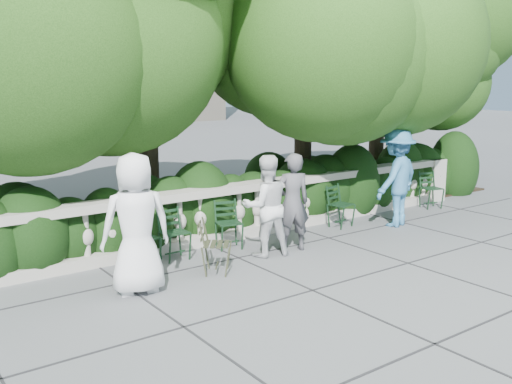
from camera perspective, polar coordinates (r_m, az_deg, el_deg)
ground at (r=8.97m, az=3.80°, el=-7.28°), size 90.00×90.00×0.00m
balustrade at (r=10.23m, az=-2.64°, el=-2.13°), size 12.00×0.44×1.00m
shrub_hedge at (r=11.34m, az=-5.98°, el=-3.38°), size 15.00×2.60×1.70m
tree_canopy at (r=11.55m, az=-3.83°, el=16.73°), size 15.04×6.52×6.78m
chair_b at (r=8.94m, az=-10.50°, el=-7.51°), size 0.53×0.56×0.84m
chair_c at (r=9.18m, az=-7.64°, el=-6.93°), size 0.44×0.48×0.84m
chair_d at (r=9.68m, az=-2.43°, el=-5.88°), size 0.55×0.58×0.84m
chair_e at (r=11.25m, az=9.04°, el=-3.58°), size 0.51×0.55×0.84m
chair_f at (r=13.32m, az=17.40°, el=-1.65°), size 0.56×0.59×0.84m
chair_weathered at (r=8.60m, az=-2.97°, el=-8.10°), size 0.65×0.64×0.84m
person_businessman at (r=7.74m, az=-11.90°, el=-3.14°), size 1.03×0.78×1.91m
person_woman_grey at (r=9.51m, az=3.64°, el=-1.04°), size 0.70×0.57×1.66m
person_casual_man at (r=9.22m, az=0.97°, el=-1.40°), size 0.95×0.83×1.66m
person_older_blue at (r=11.45m, az=13.88°, el=1.41°), size 1.37×0.97×1.92m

